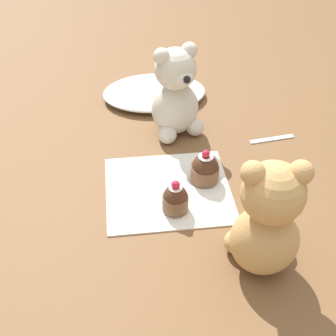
{
  "coord_description": "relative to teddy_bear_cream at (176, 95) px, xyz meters",
  "views": [
    {
      "loc": [
        -0.08,
        -0.67,
        0.61
      ],
      "look_at": [
        0.0,
        0.0,
        0.06
      ],
      "focal_mm": 50.0,
      "sensor_mm": 36.0,
      "label": 1
    }
  ],
  "objects": [
    {
      "name": "teddy_bear_tan",
      "position": [
        0.09,
        -0.39,
        0.01
      ],
      "size": [
        0.12,
        0.12,
        0.22
      ],
      "rotation": [
        0.0,
        0.0,
        3.04
      ],
      "color": "tan",
      "rests_on": "ground_plane"
    },
    {
      "name": "tulle_cloth",
      "position": [
        -0.03,
        0.16,
        -0.08
      ],
      "size": [
        0.26,
        0.19,
        0.03
      ],
      "primitive_type": "ellipsoid",
      "color": "white",
      "rests_on": "ground_plane"
    },
    {
      "name": "knitted_placemat",
      "position": [
        -0.04,
        -0.2,
        -0.09
      ],
      "size": [
        0.24,
        0.22,
        0.01
      ],
      "primitive_type": "cube",
      "color": "silver",
      "rests_on": "ground_plane"
    },
    {
      "name": "ground_plane",
      "position": [
        -0.04,
        -0.2,
        -0.1
      ],
      "size": [
        4.0,
        4.0,
        0.0
      ],
      "primitive_type": "plane",
      "color": "brown"
    },
    {
      "name": "cupcake_near_tan_bear",
      "position": [
        -0.03,
        -0.25,
        -0.07
      ],
      "size": [
        0.05,
        0.05,
        0.07
      ],
      "color": "brown",
      "rests_on": "knitted_placemat"
    },
    {
      "name": "teddy_bear_cream",
      "position": [
        0.0,
        0.0,
        0.0
      ],
      "size": [
        0.13,
        0.12,
        0.21
      ],
      "rotation": [
        0.0,
        0.0,
        0.33
      ],
      "color": "beige",
      "rests_on": "ground_plane"
    },
    {
      "name": "cupcake_near_cream_bear",
      "position": [
        0.03,
        -0.18,
        -0.06
      ],
      "size": [
        0.06,
        0.06,
        0.07
      ],
      "color": "brown",
      "rests_on": "knitted_placemat"
    },
    {
      "name": "teaspoon",
      "position": [
        0.21,
        -0.06,
        -0.09
      ],
      "size": [
        0.1,
        0.02,
        0.01
      ],
      "primitive_type": "cube",
      "rotation": [
        0.0,
        0.0,
        3.27
      ],
      "color": "silver",
      "rests_on": "ground_plane"
    }
  ]
}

